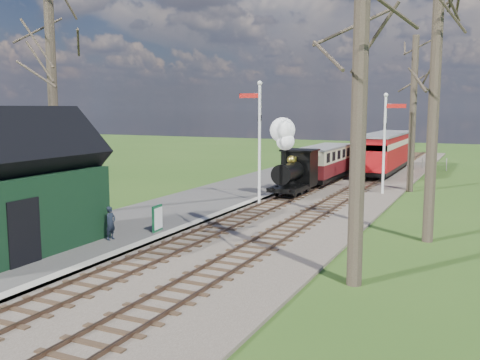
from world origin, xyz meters
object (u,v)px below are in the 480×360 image
at_px(red_carriage_b, 392,149).
at_px(sign_board, 157,218).
at_px(person, 111,223).
at_px(semaphore_near, 258,134).
at_px(locomotive, 292,162).
at_px(coach, 324,162).
at_px(semaphore_far, 386,136).
at_px(bench, 84,230).
at_px(station_shed, 13,189).
at_px(red_carriage_a, 378,155).

bearing_deg(red_carriage_b, sign_board, -99.23).
xyz_separation_m(red_carriage_b, person, (-5.03, -28.13, -0.86)).
relative_size(semaphore_near, red_carriage_b, 1.08).
distance_m(locomotive, red_carriage_b, 15.96).
relative_size(locomotive, coach, 0.62).
bearing_deg(person, semaphore_far, -21.10).
distance_m(semaphore_near, coach, 9.30).
height_order(semaphore_near, bench, semaphore_near).
bearing_deg(person, locomotive, -8.36).
xyz_separation_m(semaphore_near, locomotive, (0.76, 2.95, -1.67)).
bearing_deg(semaphore_near, station_shed, -106.38).
xyz_separation_m(coach, person, (-2.43, -18.45, -0.63)).
height_order(semaphore_near, red_carriage_b, semaphore_near).
bearing_deg(person, sign_board, -19.72).
relative_size(station_shed, semaphore_near, 1.01).
bearing_deg(bench, red_carriage_a, 75.30).
height_order(semaphore_far, sign_board, semaphore_far).
bearing_deg(station_shed, semaphore_near, 73.62).
distance_m(coach, sign_board, 16.71).
height_order(locomotive, sign_board, locomotive).
xyz_separation_m(red_carriage_b, bench, (-6.01, -28.43, -1.13)).
xyz_separation_m(sign_board, person, (-0.76, -1.84, 0.10)).
relative_size(semaphore_near, coach, 0.92).
xyz_separation_m(locomotive, coach, (0.01, 6.06, -0.52)).
xyz_separation_m(station_shed, red_carriage_a, (6.90, 25.20, -0.60)).
relative_size(semaphore_near, bench, 4.87).
distance_m(semaphore_far, locomotive, 5.52).
distance_m(semaphore_near, red_carriage_b, 19.10).
bearing_deg(semaphore_near, sign_board, -96.80).
xyz_separation_m(semaphore_far, coach, (-4.37, 3.01, -1.92)).
bearing_deg(red_carriage_b, station_shed, -102.66).
height_order(station_shed, red_carriage_a, station_shed).
height_order(sign_board, person, person).
bearing_deg(semaphore_near, person, -100.00).
xyz_separation_m(semaphore_near, sign_board, (-0.91, -7.60, -2.92)).
bearing_deg(bench, locomotive, 74.98).
bearing_deg(semaphore_far, bench, -116.34).
relative_size(station_shed, red_carriage_b, 1.09).
height_order(red_carriage_b, sign_board, red_carriage_b).
xyz_separation_m(coach, sign_board, (-1.68, -16.61, -0.73)).
bearing_deg(coach, red_carriage_b, 74.97).
bearing_deg(person, bench, 109.25).
distance_m(station_shed, bench, 2.99).
bearing_deg(station_shed, sign_board, 59.22).
distance_m(red_carriage_a, person, 23.20).
distance_m(locomotive, person, 12.67).
height_order(bench, person, person).
bearing_deg(red_carriage_a, semaphore_far, -76.16).
xyz_separation_m(bench, person, (0.98, 0.29, 0.28)).
xyz_separation_m(red_carriage_a, bench, (-6.01, -22.93, -1.13)).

